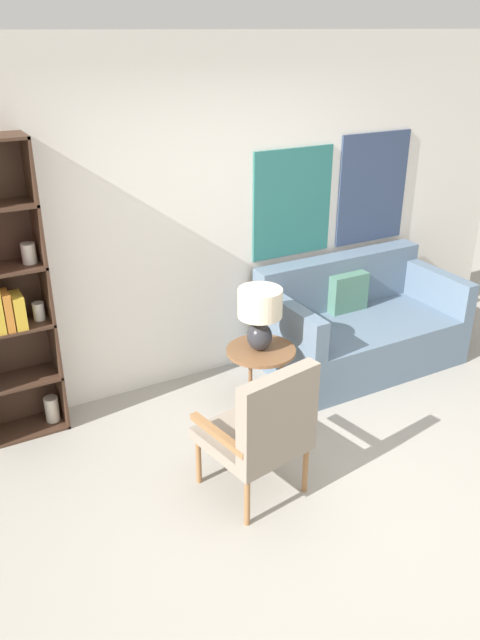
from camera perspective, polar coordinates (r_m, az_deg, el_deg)
ground_plane at (r=4.07m, az=9.45°, el=-17.07°), size 14.00×14.00×0.00m
wall_back at (r=4.96m, az=-3.62°, el=9.20°), size 6.40×0.08×2.70m
armchair at (r=3.82m, az=2.25°, el=-9.71°), size 0.65×0.66×0.94m
couch at (r=5.58m, az=10.64°, el=-0.60°), size 1.67×0.95×0.89m
side_table at (r=4.75m, az=1.93°, el=-3.23°), size 0.53×0.53×0.50m
table_lamp at (r=4.58m, az=1.83°, el=0.79°), size 0.33×0.33×0.49m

